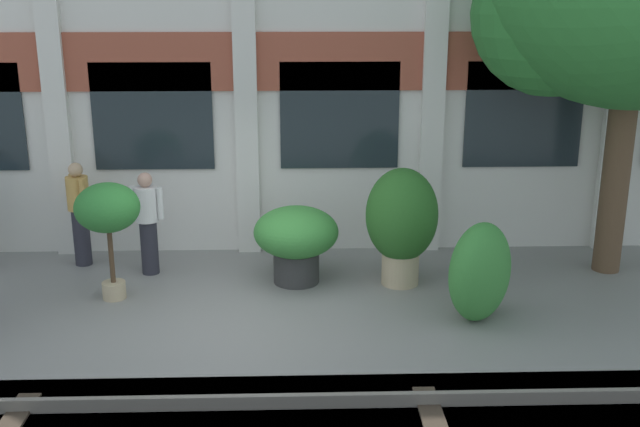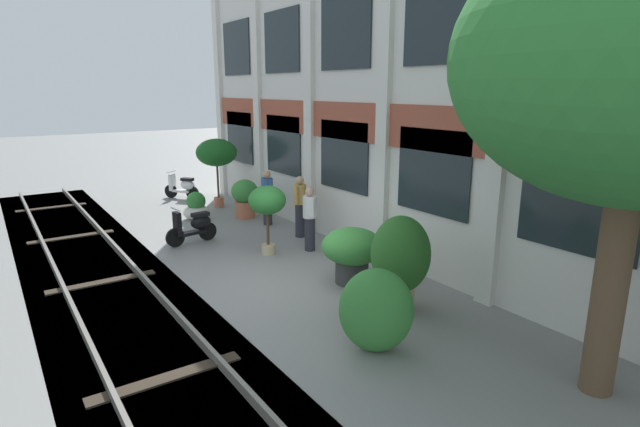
{
  "view_description": "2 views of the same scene",
  "coord_description": "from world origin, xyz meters",
  "px_view_note": "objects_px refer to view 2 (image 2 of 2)",
  "views": [
    {
      "loc": [
        0.79,
        -9.04,
        4.13
      ],
      "look_at": [
        1.11,
        1.0,
        1.16
      ],
      "focal_mm": 42.0,
      "sensor_mm": 36.0,
      "label": 1
    },
    {
      "loc": [
        8.35,
        -4.58,
        3.86
      ],
      "look_at": [
        0.25,
        0.92,
        1.41
      ],
      "focal_mm": 28.0,
      "sensor_mm": 36.0,
      "label": 2
    }
  ],
  "objects_px": {
    "scooter_second_parked": "(194,226)",
    "resident_near_plants": "(300,205)",
    "resident_by_doorway": "(310,217)",
    "topiary_hedge": "(376,310)",
    "potted_plant_glazed_jar": "(245,196)",
    "potted_plant_low_pan": "(217,154)",
    "potted_plant_terracotta_small": "(267,203)",
    "potted_plant_ribbed_drum": "(352,250)",
    "scooter_near_curb": "(183,187)",
    "potted_plant_wide_bowl": "(196,208)",
    "potted_plant_stone_basin": "(400,258)",
    "resident_watching_tracks": "(267,196)"
  },
  "relations": [
    {
      "from": "potted_plant_stone_basin",
      "to": "scooter_second_parked",
      "type": "bearing_deg",
      "value": -165.14
    },
    {
      "from": "potted_plant_ribbed_drum",
      "to": "potted_plant_low_pan",
      "type": "xyz_separation_m",
      "value": [
        -7.88,
        0.45,
        1.1
      ]
    },
    {
      "from": "resident_watching_tracks",
      "to": "topiary_hedge",
      "type": "height_order",
      "value": "resident_watching_tracks"
    },
    {
      "from": "scooter_second_parked",
      "to": "resident_by_doorway",
      "type": "bearing_deg",
      "value": 127.8
    },
    {
      "from": "potted_plant_wide_bowl",
      "to": "potted_plant_stone_basin",
      "type": "bearing_deg",
      "value": 4.54
    },
    {
      "from": "potted_plant_terracotta_small",
      "to": "resident_near_plants",
      "type": "xyz_separation_m",
      "value": [
        -0.8,
        1.4,
        -0.39
      ]
    },
    {
      "from": "potted_plant_wide_bowl",
      "to": "resident_near_plants",
      "type": "bearing_deg",
      "value": 26.03
    },
    {
      "from": "potted_plant_glazed_jar",
      "to": "scooter_near_curb",
      "type": "xyz_separation_m",
      "value": [
        -3.72,
        -0.66,
        -0.23
      ]
    },
    {
      "from": "potted_plant_glazed_jar",
      "to": "potted_plant_low_pan",
      "type": "distance_m",
      "value": 2.14
    },
    {
      "from": "resident_by_doorway",
      "to": "resident_watching_tracks",
      "type": "height_order",
      "value": "resident_watching_tracks"
    },
    {
      "from": "resident_by_doorway",
      "to": "potted_plant_terracotta_small",
      "type": "bearing_deg",
      "value": -4.68
    },
    {
      "from": "resident_by_doorway",
      "to": "resident_near_plants",
      "type": "distance_m",
      "value": 1.21
    },
    {
      "from": "scooter_near_curb",
      "to": "scooter_second_parked",
      "type": "distance_m",
      "value": 5.59
    },
    {
      "from": "potted_plant_low_pan",
      "to": "potted_plant_stone_basin",
      "type": "bearing_deg",
      "value": -3.48
    },
    {
      "from": "resident_by_doorway",
      "to": "topiary_hedge",
      "type": "distance_m",
      "value": 4.97
    },
    {
      "from": "potted_plant_glazed_jar",
      "to": "scooter_near_curb",
      "type": "relative_size",
      "value": 1.02
    },
    {
      "from": "potted_plant_low_pan",
      "to": "resident_by_doorway",
      "type": "distance_m",
      "value": 5.73
    },
    {
      "from": "scooter_second_parked",
      "to": "topiary_hedge",
      "type": "distance_m",
      "value": 6.81
    },
    {
      "from": "resident_watching_tracks",
      "to": "resident_near_plants",
      "type": "bearing_deg",
      "value": 92.94
    },
    {
      "from": "potted_plant_glazed_jar",
      "to": "resident_watching_tracks",
      "type": "height_order",
      "value": "resident_watching_tracks"
    },
    {
      "from": "topiary_hedge",
      "to": "potted_plant_low_pan",
      "type": "bearing_deg",
      "value": 169.81
    },
    {
      "from": "scooter_second_parked",
      "to": "resident_by_doorway",
      "type": "height_order",
      "value": "resident_by_doorway"
    },
    {
      "from": "potted_plant_stone_basin",
      "to": "resident_near_plants",
      "type": "bearing_deg",
      "value": 168.73
    },
    {
      "from": "potted_plant_wide_bowl",
      "to": "potted_plant_glazed_jar",
      "type": "bearing_deg",
      "value": 64.15
    },
    {
      "from": "potted_plant_stone_basin",
      "to": "scooter_near_curb",
      "type": "distance_m",
      "value": 11.32
    },
    {
      "from": "topiary_hedge",
      "to": "scooter_near_curb",
      "type": "bearing_deg",
      "value": 173.99
    },
    {
      "from": "scooter_near_curb",
      "to": "scooter_second_parked",
      "type": "bearing_deg",
      "value": 126.57
    },
    {
      "from": "resident_by_doorway",
      "to": "potted_plant_low_pan",
      "type": "bearing_deg",
      "value": -76.21
    },
    {
      "from": "scooter_near_curb",
      "to": "resident_near_plants",
      "type": "height_order",
      "value": "resident_near_plants"
    },
    {
      "from": "potted_plant_glazed_jar",
      "to": "potted_plant_low_pan",
      "type": "height_order",
      "value": "potted_plant_low_pan"
    },
    {
      "from": "potted_plant_glazed_jar",
      "to": "resident_watching_tracks",
      "type": "distance_m",
      "value": 1.15
    },
    {
      "from": "resident_watching_tracks",
      "to": "resident_near_plants",
      "type": "height_order",
      "value": "resident_near_plants"
    },
    {
      "from": "scooter_near_curb",
      "to": "potted_plant_wide_bowl",
      "type": "bearing_deg",
      "value": 130.94
    },
    {
      "from": "scooter_second_parked",
      "to": "resident_watching_tracks",
      "type": "relative_size",
      "value": 0.87
    },
    {
      "from": "resident_near_plants",
      "to": "resident_watching_tracks",
      "type": "bearing_deg",
      "value": -30.45
    },
    {
      "from": "potted_plant_terracotta_small",
      "to": "potted_plant_stone_basin",
      "type": "height_order",
      "value": "potted_plant_stone_basin"
    },
    {
      "from": "scooter_second_parked",
      "to": "resident_near_plants",
      "type": "height_order",
      "value": "resident_near_plants"
    },
    {
      "from": "potted_plant_wide_bowl",
      "to": "resident_near_plants",
      "type": "relative_size",
      "value": 0.52
    },
    {
      "from": "potted_plant_stone_basin",
      "to": "scooter_near_curb",
      "type": "xyz_separation_m",
      "value": [
        -11.31,
        0.01,
        -0.55
      ]
    },
    {
      "from": "potted_plant_terracotta_small",
      "to": "potted_plant_wide_bowl",
      "type": "height_order",
      "value": "potted_plant_terracotta_small"
    },
    {
      "from": "potted_plant_low_pan",
      "to": "scooter_near_curb",
      "type": "xyz_separation_m",
      "value": [
        -1.9,
        -0.56,
        -1.35
      ]
    },
    {
      "from": "resident_near_plants",
      "to": "potted_plant_ribbed_drum",
      "type": "bearing_deg",
      "value": 130.56
    },
    {
      "from": "potted_plant_ribbed_drum",
      "to": "potted_plant_stone_basin",
      "type": "height_order",
      "value": "potted_plant_stone_basin"
    },
    {
      "from": "scooter_second_parked",
      "to": "resident_watching_tracks",
      "type": "xyz_separation_m",
      "value": [
        -0.52,
        2.42,
        0.41
      ]
    },
    {
      "from": "potted_plant_stone_basin",
      "to": "potted_plant_wide_bowl",
      "type": "distance_m",
      "value": 8.27
    },
    {
      "from": "potted_plant_stone_basin",
      "to": "potted_plant_terracotta_small",
      "type": "bearing_deg",
      "value": -174.04
    },
    {
      "from": "potted_plant_terracotta_small",
      "to": "potted_plant_stone_basin",
      "type": "bearing_deg",
      "value": 5.96
    },
    {
      "from": "potted_plant_wide_bowl",
      "to": "resident_near_plants",
      "type": "distance_m",
      "value": 3.75
    },
    {
      "from": "potted_plant_ribbed_drum",
      "to": "scooter_near_curb",
      "type": "bearing_deg",
      "value": -179.34
    },
    {
      "from": "potted_plant_ribbed_drum",
      "to": "scooter_near_curb",
      "type": "height_order",
      "value": "potted_plant_ribbed_drum"
    }
  ]
}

